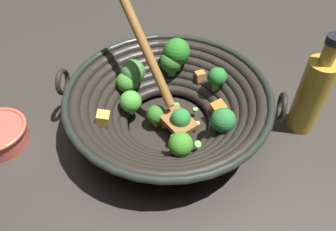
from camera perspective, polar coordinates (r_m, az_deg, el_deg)
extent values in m
plane|color=#332D28|center=(0.71, 0.03, -1.98)|extent=(4.00, 4.00, 0.00)
cylinder|color=black|center=(0.70, 0.03, -1.71)|extent=(0.16, 0.16, 0.01)
torus|color=black|center=(0.69, 0.03, -0.83)|extent=(0.22, 0.22, 0.02)
torus|color=black|center=(0.68, 0.03, -0.22)|extent=(0.24, 0.24, 0.02)
torus|color=black|center=(0.68, 0.03, 0.41)|extent=(0.27, 0.27, 0.02)
torus|color=black|center=(0.67, 0.03, 1.05)|extent=(0.30, 0.30, 0.02)
torus|color=black|center=(0.66, 0.03, 1.71)|extent=(0.33, 0.33, 0.02)
torus|color=black|center=(0.65, 0.03, 2.39)|extent=(0.36, 0.36, 0.02)
torus|color=black|center=(0.65, 0.03, 3.07)|extent=(0.39, 0.39, 0.02)
torus|color=#222722|center=(0.64, 0.03, 3.78)|extent=(0.40, 0.40, 0.01)
torus|color=black|center=(0.65, 18.92, 1.51)|extent=(0.02, 0.05, 0.05)
torus|color=black|center=(0.70, -17.58, 5.53)|extent=(0.02, 0.05, 0.05)
cylinder|color=#639545|center=(0.74, -5.85, 5.55)|extent=(0.03, 0.03, 0.02)
sphere|color=#49853E|center=(0.72, -6.04, 7.48)|extent=(0.05, 0.05, 0.05)
cylinder|color=#6AA93D|center=(0.66, 9.14, -2.46)|extent=(0.02, 0.02, 0.02)
sphere|color=#2E7839|center=(0.64, 9.43, -0.80)|extent=(0.05, 0.05, 0.05)
cylinder|color=#679C53|center=(0.76, 0.85, 7.56)|extent=(0.03, 0.03, 0.01)
sphere|color=#408336|center=(0.74, 0.88, 9.28)|extent=(0.05, 0.05, 0.05)
cylinder|color=#77AF5C|center=(0.76, 1.43, 8.71)|extent=(0.03, 0.03, 0.02)
sphere|color=#2B7A24|center=(0.74, 1.48, 10.86)|extent=(0.06, 0.06, 0.06)
cylinder|color=#78AC52|center=(0.72, 8.26, 4.96)|extent=(0.02, 0.02, 0.02)
sphere|color=#297F2F|center=(0.71, 8.49, 6.59)|extent=(0.04, 0.04, 0.04)
cylinder|color=#689B40|center=(0.62, 2.09, -6.64)|extent=(0.03, 0.03, 0.02)
sphere|color=#3E8A26|center=(0.59, 2.17, -4.93)|extent=(0.05, 0.05, 0.05)
cylinder|color=#7AAA46|center=(0.69, -1.96, -1.19)|extent=(0.02, 0.02, 0.01)
sphere|color=#377727|center=(0.68, -2.00, 0.16)|extent=(0.04, 0.04, 0.04)
cylinder|color=#7EB657|center=(0.67, 2.14, -2.08)|extent=(0.02, 0.02, 0.02)
sphere|color=#2C8238|center=(0.65, 2.21, -0.47)|extent=(0.04, 0.04, 0.04)
cylinder|color=#67A453|center=(0.73, -6.90, 4.25)|extent=(0.02, 0.02, 0.02)
sphere|color=#489334|center=(0.72, -7.08, 5.74)|extent=(0.04, 0.04, 0.04)
cylinder|color=#78B94A|center=(0.70, -6.25, 0.98)|extent=(0.02, 0.02, 0.01)
sphere|color=green|center=(0.68, -6.41, 2.41)|extent=(0.05, 0.05, 0.05)
cube|color=#E6874A|center=(0.62, 1.71, -5.90)|extent=(0.03, 0.04, 0.03)
cube|color=#C66D26|center=(0.67, -0.07, -0.86)|extent=(0.03, 0.03, 0.03)
cube|color=gold|center=(0.63, -11.13, -0.49)|extent=(0.03, 0.03, 0.03)
cube|color=#BD722D|center=(0.69, -1.84, -0.52)|extent=(0.04, 0.03, 0.03)
cube|color=#CE7F3D|center=(0.74, 5.59, 6.69)|extent=(0.03, 0.03, 0.03)
cube|color=#C86F22|center=(0.69, 8.69, 1.12)|extent=(0.04, 0.04, 0.03)
cylinder|color=#6BC651|center=(0.60, 5.07, -4.91)|extent=(0.02, 0.02, 0.01)
cylinder|color=#99D166|center=(0.67, 5.00, -1.37)|extent=(0.02, 0.01, 0.00)
cylinder|color=#6BC651|center=(0.71, 4.72, 0.98)|extent=(0.01, 0.01, 0.01)
cylinder|color=#56B247|center=(0.64, 1.02, -3.71)|extent=(0.02, 0.02, 0.01)
cylinder|color=#56B247|center=(0.71, 1.48, 1.76)|extent=(0.01, 0.02, 0.01)
cube|color=brown|center=(0.66, 1.70, -0.95)|extent=(0.08, 0.09, 0.01)
cylinder|color=olive|center=(0.65, -4.40, 12.53)|extent=(0.14, 0.16, 0.21)
cylinder|color=gold|center=(0.71, 23.28, 2.99)|extent=(0.06, 0.06, 0.16)
cylinder|color=gold|center=(0.65, 25.90, 9.55)|extent=(0.03, 0.03, 0.04)
cylinder|color=black|center=(0.64, 26.70, 11.51)|extent=(0.03, 0.03, 0.01)
cylinder|color=#6BC651|center=(0.75, -25.08, -1.67)|extent=(0.02, 0.02, 0.01)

